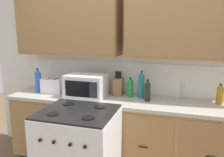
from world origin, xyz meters
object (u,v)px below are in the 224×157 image
microwave (86,86)px  bottle_amber (220,94)px  stove_range (79,153)px  knife_block (118,86)px  bottle_dark (148,91)px  bottle_teal (141,85)px  bottle_blue (38,80)px  toaster (53,85)px  bottle_green (130,87)px

microwave → bottle_amber: (1.55, 0.14, -0.02)m
stove_range → microwave: size_ratio=1.98×
microwave → knife_block: size_ratio=1.55×
stove_range → bottle_dark: size_ratio=3.72×
bottle_teal → bottle_blue: size_ratio=1.05×
knife_block → bottle_teal: (0.30, -0.04, 0.05)m
microwave → toaster: size_ratio=1.71×
bottle_green → bottle_amber: bearing=0.0°
bottle_teal → bottle_dark: bottle_teal is taller
stove_range → bottle_green: (0.38, 0.74, 0.56)m
bottle_blue → stove_range: bearing=-35.9°
bottle_amber → bottle_dark: bearing=-172.4°
microwave → bottle_green: (0.53, 0.14, -0.02)m
toaster → bottle_green: size_ratio=1.14×
stove_range → bottle_dark: (0.60, 0.64, 0.56)m
stove_range → knife_block: bearing=74.7°
knife_block → bottle_blue: size_ratio=0.97×
toaster → bottle_teal: (1.16, 0.09, 0.07)m
toaster → knife_block: bearing=8.8°
bottle_teal → toaster: bearing=-175.4°
bottle_teal → bottle_amber: bottle_teal is taller
bottle_blue → toaster: bearing=7.1°
stove_range → bottle_amber: size_ratio=3.99×
bottle_dark → bottle_blue: (-1.46, -0.02, 0.03)m
stove_range → bottle_green: bearing=63.1°
knife_block → bottle_blue: bearing=-171.5°
toaster → knife_block: knife_block is taller
stove_range → toaster: size_ratio=3.39×
bottle_green → bottle_teal: bearing=-1.2°
bottle_teal → bottle_green: bearing=178.8°
stove_range → bottle_teal: (0.51, 0.74, 0.60)m
bottle_dark → bottle_green: (-0.23, 0.10, -0.00)m
microwave → bottle_dark: microwave is taller
bottle_amber → bottle_blue: size_ratio=0.75×
bottle_dark → bottle_amber: bearing=7.6°
bottle_amber → microwave: bearing=-174.7°
bottle_amber → bottle_blue: bearing=-176.9°
stove_range → toaster: 1.06m
knife_block → bottle_teal: 0.31m
bottle_dark → bottle_green: 0.25m
bottle_blue → microwave: bearing=-1.6°
bottle_amber → bottle_dark: bottle_dark is taller
knife_block → bottle_green: bearing=-12.7°
knife_block → bottle_dark: (0.39, -0.14, 0.01)m
knife_block → bottle_dark: size_ratio=1.21×
knife_block → bottle_dark: bearing=-19.9°
toaster → bottle_blue: (-0.21, -0.03, 0.06)m
toaster → bottle_teal: 1.16m
knife_block → bottle_dark: knife_block is taller
microwave → toaster: microwave is taller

